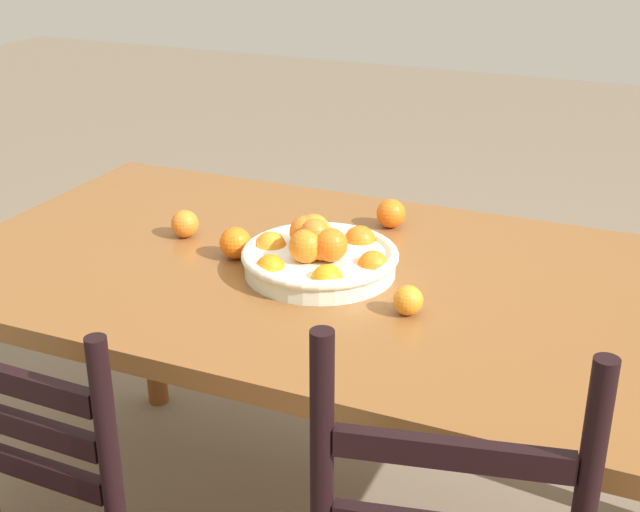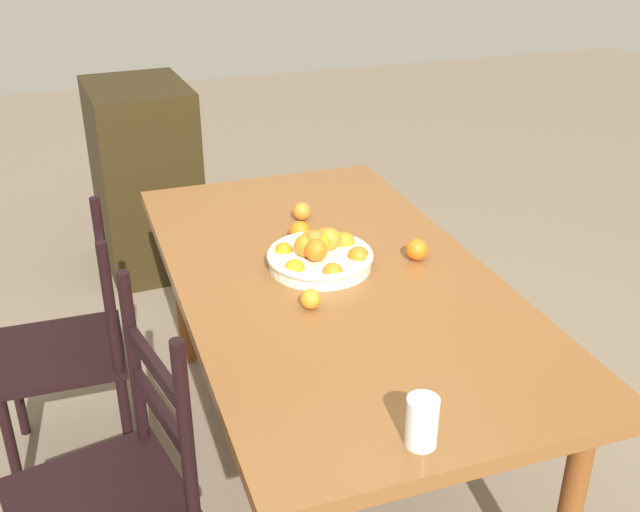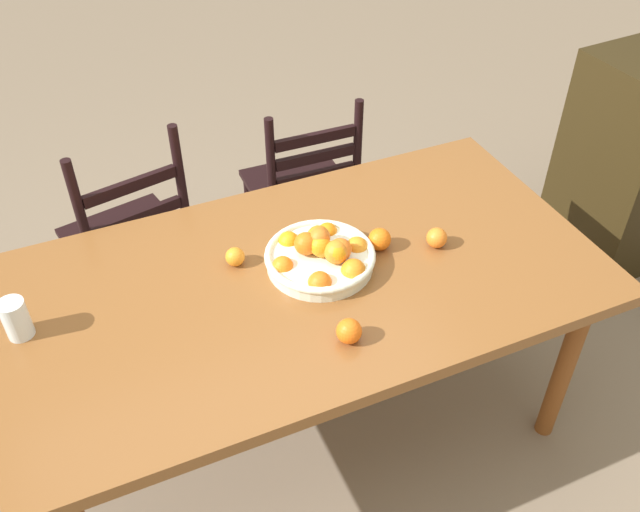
# 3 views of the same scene
# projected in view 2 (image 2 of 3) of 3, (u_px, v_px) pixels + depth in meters

# --- Properties ---
(ground_plane) EXTENTS (12.00, 12.00, 0.00)m
(ground_plane) POSITION_uv_depth(u_px,v_px,m) (332.00, 459.00, 2.77)
(ground_plane) COLOR #796855
(dining_table) EXTENTS (1.86, 0.99, 0.77)m
(dining_table) POSITION_uv_depth(u_px,v_px,m) (333.00, 294.00, 2.46)
(dining_table) COLOR brown
(dining_table) RESTS_ON ground
(chair_near_window) EXTENTS (0.44, 0.44, 0.93)m
(chair_near_window) POSITION_uv_depth(u_px,v_px,m) (73.00, 349.00, 2.61)
(chair_near_window) COLOR black
(chair_near_window) RESTS_ON ground
(chair_by_cabinet) EXTENTS (0.52, 0.52, 1.00)m
(chair_by_cabinet) POSITION_uv_depth(u_px,v_px,m) (115.00, 496.00, 1.97)
(chair_by_cabinet) COLOR black
(chair_by_cabinet) RESTS_ON ground
(cabinet) EXTENTS (0.66, 0.53, 0.99)m
(cabinet) POSITION_uv_depth(u_px,v_px,m) (145.00, 178.00, 3.99)
(cabinet) COLOR black
(cabinet) RESTS_ON ground
(fruit_bowl) EXTENTS (0.35, 0.35, 0.13)m
(fruit_bowl) POSITION_uv_depth(u_px,v_px,m) (321.00, 254.00, 2.46)
(fruit_bowl) COLOR silver
(fruit_bowl) RESTS_ON dining_table
(orange_loose_0) EXTENTS (0.07, 0.07, 0.07)m
(orange_loose_0) POSITION_uv_depth(u_px,v_px,m) (300.00, 231.00, 2.64)
(orange_loose_0) COLOR orange
(orange_loose_0) RESTS_ON dining_table
(orange_loose_1) EXTENTS (0.06, 0.06, 0.06)m
(orange_loose_1) POSITION_uv_depth(u_px,v_px,m) (311.00, 299.00, 2.22)
(orange_loose_1) COLOR orange
(orange_loose_1) RESTS_ON dining_table
(orange_loose_2) EXTENTS (0.07, 0.07, 0.07)m
(orange_loose_2) POSITION_uv_depth(u_px,v_px,m) (417.00, 249.00, 2.51)
(orange_loose_2) COLOR orange
(orange_loose_2) RESTS_ON dining_table
(orange_loose_3) EXTENTS (0.07, 0.07, 0.07)m
(orange_loose_3) POSITION_uv_depth(u_px,v_px,m) (302.00, 211.00, 2.80)
(orange_loose_3) COLOR orange
(orange_loose_3) RESTS_ON dining_table
(drinking_glass) EXTENTS (0.07, 0.07, 0.12)m
(drinking_glass) POSITION_uv_depth(u_px,v_px,m) (422.00, 422.00, 1.67)
(drinking_glass) COLOR silver
(drinking_glass) RESTS_ON dining_table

